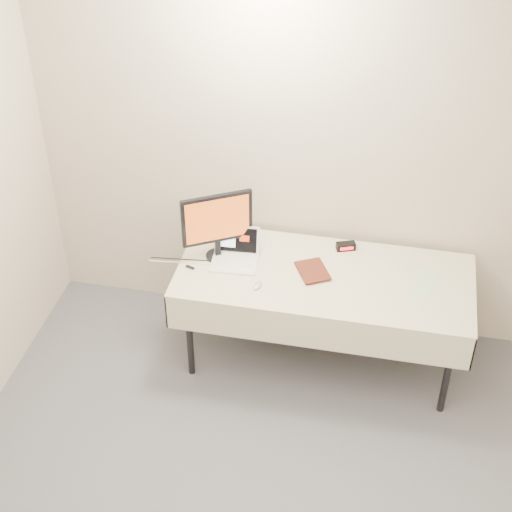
% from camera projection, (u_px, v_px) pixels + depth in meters
% --- Properties ---
extents(back_wall, '(4.00, 0.10, 2.70)m').
position_uv_depth(back_wall, '(340.00, 154.00, 4.91)').
color(back_wall, beige).
rests_on(back_wall, ground).
extents(table, '(1.86, 0.81, 0.74)m').
position_uv_depth(table, '(324.00, 282.00, 4.96)').
color(table, black).
rests_on(table, ground).
extents(laptop, '(0.31, 0.28, 0.20)m').
position_uv_depth(laptop, '(235.00, 254.00, 5.01)').
color(laptop, white).
rests_on(laptop, table).
extents(monitor, '(0.41, 0.25, 0.47)m').
position_uv_depth(monitor, '(217.00, 222.00, 4.91)').
color(monitor, black).
rests_on(monitor, table).
extents(book, '(0.16, 0.10, 0.23)m').
position_uv_depth(book, '(300.00, 260.00, 4.85)').
color(book, maroon).
rests_on(book, table).
extents(alarm_clock, '(0.13, 0.09, 0.05)m').
position_uv_depth(alarm_clock, '(346.00, 246.00, 5.12)').
color(alarm_clock, black).
rests_on(alarm_clock, table).
extents(clicker, '(0.06, 0.10, 0.02)m').
position_uv_depth(clicker, '(258.00, 285.00, 4.82)').
color(clicker, silver).
rests_on(clicker, table).
extents(paper_form, '(0.19, 0.32, 0.00)m').
position_uv_depth(paper_form, '(424.00, 283.00, 4.85)').
color(paper_form, '#C1E7B8').
rests_on(paper_form, table).
extents(usb_dongle, '(0.06, 0.04, 0.01)m').
position_uv_depth(usb_dongle, '(190.00, 267.00, 4.97)').
color(usb_dongle, black).
rests_on(usb_dongle, table).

